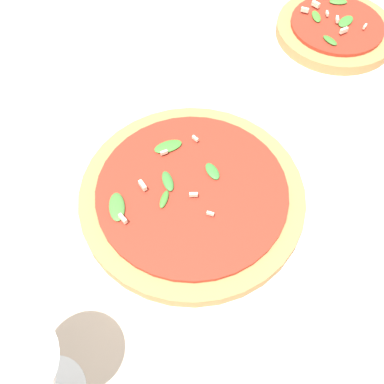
{
  "coord_description": "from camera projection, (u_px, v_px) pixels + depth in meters",
  "views": [
    {
      "loc": [
        0.26,
        0.17,
        0.51
      ],
      "look_at": [
        0.04,
        -0.04,
        0.03
      ],
      "focal_mm": 42.0,
      "sensor_mm": 36.0,
      "label": 1
    }
  ],
  "objects": [
    {
      "name": "ground_plane",
      "position": [
        231.0,
        203.0,
        0.59
      ],
      "size": [
        6.0,
        6.0,
        0.0
      ],
      "primitive_type": "plane",
      "color": "beige"
    },
    {
      "name": "pizza_arugula_main",
      "position": [
        192.0,
        197.0,
        0.57
      ],
      "size": [
        0.31,
        0.31,
        0.05
      ],
      "color": "white",
      "rests_on": "ground_plane"
    },
    {
      "name": "pizza_personal_side",
      "position": [
        334.0,
        33.0,
        0.75
      ],
      "size": [
        0.22,
        0.22,
        0.05
      ],
      "color": "white",
      "rests_on": "ground_plane"
    },
    {
      "name": "wine_glass",
      "position": [
        21.0,
        372.0,
        0.38
      ],
      "size": [
        0.09,
        0.09,
        0.14
      ],
      "color": "white",
      "rests_on": "ground_plane"
    }
  ]
}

